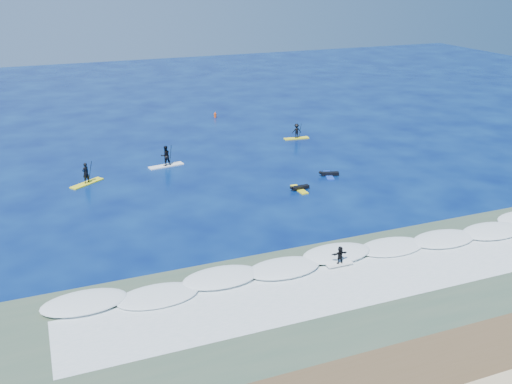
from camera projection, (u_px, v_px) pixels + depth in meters
name	position (u px, v px, depth m)	size (l,w,h in m)	color
ground	(266.00, 205.00, 45.34)	(160.00, 160.00, 0.00)	#030D44
wet_sand_strip	(441.00, 371.00, 26.75)	(90.00, 5.00, 0.08)	brown
shallow_water	(358.00, 292.00, 33.23)	(90.00, 13.00, 0.01)	#3D5340
breaking_wave	(326.00, 262.00, 36.69)	(40.00, 6.00, 0.30)	white
whitewater	(349.00, 284.00, 34.10)	(34.00, 5.00, 0.02)	silver
sup_paddler_left	(86.00, 176.00, 49.59)	(3.06, 2.47, 2.23)	#FFF21B
sup_paddler_center	(166.00, 157.00, 53.92)	(3.43, 1.35, 2.34)	white
sup_paddler_right	(297.00, 132.00, 62.62)	(2.84, 0.95, 1.95)	yellow
prone_paddler_near	(299.00, 188.00, 48.42)	(1.79, 2.27, 0.47)	yellow
prone_paddler_far	(329.00, 174.00, 51.67)	(1.82, 2.40, 0.49)	#1940BF
wave_surfer	(340.00, 256.00, 35.83)	(1.74, 0.50, 1.25)	white
marker_buoy	(215.00, 115.00, 71.63)	(0.32, 0.32, 0.77)	#DD4613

